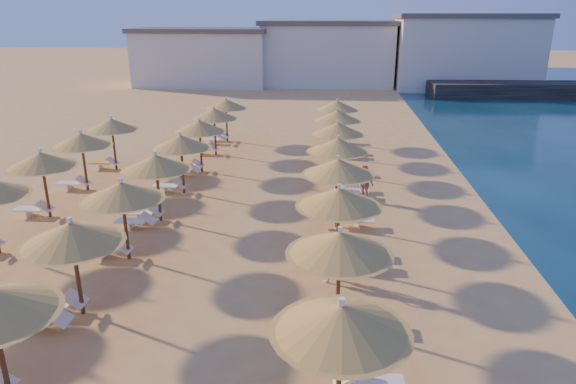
# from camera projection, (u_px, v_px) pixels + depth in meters

# --- Properties ---
(ground) EXTENTS (220.00, 220.00, 0.00)m
(ground) POSITION_uv_depth(u_px,v_px,m) (241.00, 265.00, 17.58)
(ground) COLOR #DBAE60
(ground) RESTS_ON ground
(hotel_blocks) EXTENTS (45.41, 10.61, 8.10)m
(hotel_blocks) POSITION_uv_depth(u_px,v_px,m) (339.00, 54.00, 58.97)
(hotel_blocks) COLOR silver
(hotel_blocks) RESTS_ON ground
(parasol_row_east) EXTENTS (2.87, 34.41, 2.97)m
(parasol_row_east) POSITION_uv_depth(u_px,v_px,m) (338.00, 182.00, 18.30)
(parasol_row_east) COLOR brown
(parasol_row_east) RESTS_ON ground
(parasol_row_west) EXTENTS (2.87, 34.41, 2.97)m
(parasol_row_west) POSITION_uv_depth(u_px,v_px,m) (140.00, 177.00, 18.89)
(parasol_row_west) COLOR brown
(parasol_row_west) RESTS_ON ground
(parasol_row_inland) EXTENTS (2.87, 20.39, 2.97)m
(parasol_row_inland) POSITION_uv_depth(u_px,v_px,m) (16.00, 173.00, 19.29)
(parasol_row_inland) COLOR brown
(parasol_row_inland) RESTS_ON ground
(loungers) EXTENTS (15.09, 32.12, 0.66)m
(loungers) POSITION_uv_depth(u_px,v_px,m) (197.00, 232.00, 19.34)
(loungers) COLOR white
(loungers) RESTS_ON ground
(beachgoer_a) EXTENTS (0.65, 0.78, 1.81)m
(beachgoer_a) POSITION_uv_depth(u_px,v_px,m) (329.00, 255.00, 16.27)
(beachgoer_a) COLOR tan
(beachgoer_a) RESTS_ON ground
(beachgoer_c) EXTENTS (1.01, 0.98, 1.70)m
(beachgoer_c) POSITION_uv_depth(u_px,v_px,m) (364.00, 183.00, 23.30)
(beachgoer_c) COLOR tan
(beachgoer_c) RESTS_ON ground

